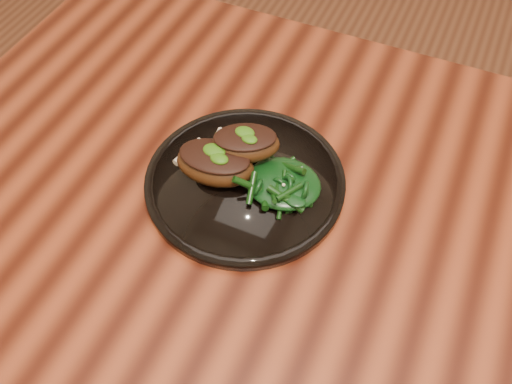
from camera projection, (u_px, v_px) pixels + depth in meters
desk at (424, 282)px, 0.82m from camera, size 1.60×0.80×0.75m
plate at (245, 182)px, 0.82m from camera, size 0.29×0.29×0.02m
lamb_chop_front at (215, 163)px, 0.80m from camera, size 0.12×0.08×0.05m
lamb_chop_back at (245, 143)px, 0.80m from camera, size 0.12×0.10×0.04m
herb_smear at (240, 141)px, 0.86m from camera, size 0.08×0.06×0.01m
greens_heap at (283, 180)px, 0.79m from camera, size 0.11×0.10×0.04m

